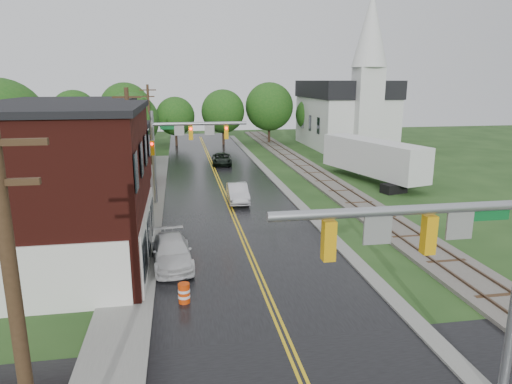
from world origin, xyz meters
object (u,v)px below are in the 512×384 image
object	(u,v)px
tree_left_c	(76,131)
traffic_signal_near	(453,252)
pickup_white	(172,252)
sedan_silver	(238,193)
utility_pole_b	(130,155)
utility_pole_c	(149,124)
tree_left_b	(2,127)
semi_trailer	(373,157)
tree_left_e	(132,122)
utility_pole_a	(19,335)
suv_dark	(222,159)
construction_barrel	(184,293)
traffic_signal_far	(181,140)
church	(347,107)

from	to	relation	value
tree_left_c	traffic_signal_near	bearing A→B (deg)	-65.44
tree_left_c	pickup_white	bearing A→B (deg)	-69.36
traffic_signal_near	sedan_silver	size ratio (longest dim) A/B	1.67
utility_pole_b	utility_pole_c	bearing A→B (deg)	90.00
tree_left_b	semi_trailer	world-z (taller)	tree_left_b
tree_left_b	tree_left_e	xyz separation A→B (m)	(9.00, 14.00, -0.90)
utility_pole_a	tree_left_c	xyz separation A→B (m)	(-7.05, 39.90, -0.21)
utility_pole_b	suv_dark	xyz separation A→B (m)	(7.93, 21.08, -4.07)
traffic_signal_near	semi_trailer	bearing A→B (deg)	69.83
sedan_silver	construction_barrel	size ratio (longest dim) A/B	4.89
utility_pole_b	sedan_silver	size ratio (longest dim) A/B	2.04
utility_pole_c	construction_barrel	xyz separation A→B (m)	(3.11, -34.00, -4.27)
sedan_silver	pickup_white	xyz separation A→B (m)	(-5.04, -12.06, -0.02)
semi_trailer	construction_barrel	distance (m)	28.43
utility_pole_c	traffic_signal_far	bearing A→B (deg)	-78.91
tree_left_e	sedan_silver	world-z (taller)	tree_left_e
traffic_signal_near	utility_pole_a	distance (m)	10.47
church	pickup_white	distance (m)	46.50
traffic_signal_near	tree_left_b	distance (m)	36.73
semi_trailer	utility_pole_c	bearing A→B (deg)	150.18
utility_pole_b	tree_left_e	size ratio (longest dim) A/B	1.10
church	tree_left_e	bearing A→B (deg)	-164.80
traffic_signal_far	utility_pole_b	size ratio (longest dim) A/B	0.82
traffic_signal_far	tree_left_e	xyz separation A→B (m)	(-5.38, 18.90, -0.16)
tree_left_b	suv_dark	bearing A→B (deg)	30.51
church	semi_trailer	size ratio (longest dim) A/B	1.56
traffic_signal_near	utility_pole_c	distance (m)	43.24
tree_left_c	suv_dark	distance (m)	15.79
utility_pole_b	traffic_signal_near	bearing A→B (deg)	-62.81
utility_pole_c	semi_trailer	size ratio (longest dim) A/B	0.70
pickup_white	construction_barrel	bearing A→B (deg)	-87.76
utility_pole_c	tree_left_e	bearing A→B (deg)	137.16
tree_left_b	sedan_silver	size ratio (longest dim) A/B	2.20
suv_dark	tree_left_e	bearing A→B (deg)	167.96
semi_trailer	utility_pole_a	bearing A→B (deg)	-123.70
utility_pole_a	semi_trailer	xyz separation A→B (m)	(21.23, 31.83, -2.39)
tree_left_c	tree_left_e	size ratio (longest dim) A/B	0.94
tree_left_b	semi_trailer	size ratio (longest dim) A/B	0.75
pickup_white	construction_barrel	xyz separation A→B (m)	(0.55, -4.39, -0.25)
semi_trailer	utility_pole_b	bearing A→B (deg)	-155.16
suv_dark	pickup_white	bearing A→B (deg)	-96.84
utility_pole_b	tree_left_e	bearing A→B (deg)	94.90
utility_pole_b	utility_pole_c	world-z (taller)	same
traffic_signal_near	semi_trailer	size ratio (longest dim) A/B	0.57
traffic_signal_near	tree_left_e	world-z (taller)	tree_left_e
traffic_signal_near	tree_left_b	bearing A→B (deg)	125.49
tree_left_b	tree_left_c	size ratio (longest dim) A/B	1.27
suv_dark	semi_trailer	bearing A→B (deg)	-36.45
traffic_signal_far	utility_pole_b	distance (m)	6.01
traffic_signal_far	utility_pole_c	bearing A→B (deg)	101.09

